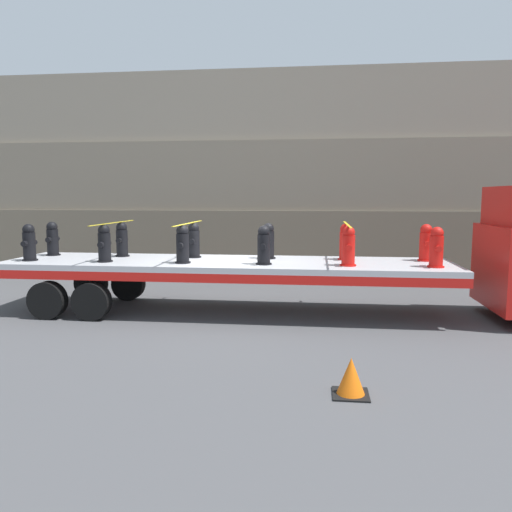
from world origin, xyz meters
name	(u,v)px	position (x,y,z in m)	size (l,w,h in m)	color
ground_plane	(227,312)	(0.00, 0.00, 0.00)	(120.00, 120.00, 0.00)	#474749
rock_cliff	(258,177)	(0.00, 6.42, 3.48)	(60.00, 3.30, 6.95)	#665B4C
flatbed_trailer	(200,270)	(-0.66, 0.00, 1.03)	(10.60, 2.54, 1.26)	#B2B2B7
fire_hydrant_black_near_0	(29,243)	(-4.70, -0.54, 1.69)	(0.36, 0.51, 0.88)	black
fire_hydrant_black_far_0	(53,239)	(-4.70, 0.54, 1.69)	(0.36, 0.51, 0.88)	black
fire_hydrant_black_near_1	(104,244)	(-2.82, -0.54, 1.69)	(0.36, 0.51, 0.88)	black
fire_hydrant_black_far_1	(122,240)	(-2.82, 0.54, 1.69)	(0.36, 0.51, 0.88)	black
fire_hydrant_black_near_2	(183,245)	(-0.94, -0.54, 1.69)	(0.36, 0.51, 0.88)	black
fire_hydrant_black_far_2	(194,241)	(-0.94, 0.54, 1.69)	(0.36, 0.51, 0.88)	black
fire_hydrant_black_near_3	(264,246)	(0.94, -0.54, 1.69)	(0.36, 0.51, 0.88)	black
fire_hydrant_black_far_3	(268,241)	(0.94, 0.54, 1.69)	(0.36, 0.51, 0.88)	black
fire_hydrant_red_near_4	(348,247)	(2.82, -0.54, 1.69)	(0.36, 0.51, 0.88)	red
fire_hydrant_red_far_4	(346,242)	(2.82, 0.54, 1.69)	(0.36, 0.51, 0.88)	red
fire_hydrant_red_near_5	(436,248)	(4.70, -0.54, 1.69)	(0.36, 0.51, 0.88)	red
fire_hydrant_red_far_5	(426,243)	(4.70, 0.54, 1.69)	(0.36, 0.51, 0.88)	red
cargo_strap_rear	(113,223)	(-2.82, 0.00, 2.15)	(0.05, 2.63, 0.01)	yellow
cargo_strap_middle	(188,223)	(-0.94, 0.00, 2.15)	(0.05, 2.63, 0.01)	yellow
cargo_strap_front	(347,224)	(2.82, 0.00, 2.15)	(0.05, 2.63, 0.01)	yellow
traffic_cone	(351,377)	(2.62, -4.78, 0.26)	(0.51, 0.51, 0.54)	black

